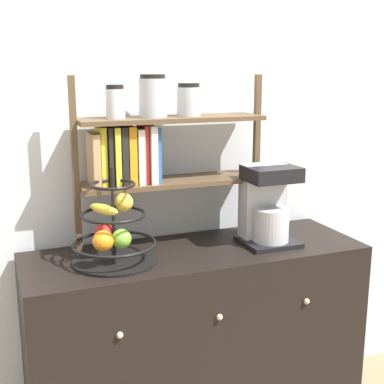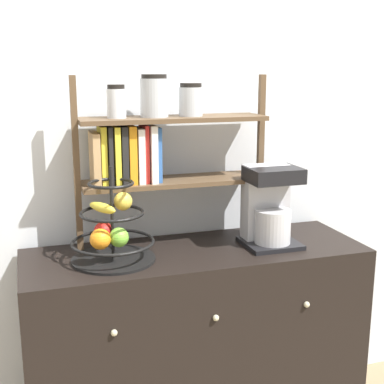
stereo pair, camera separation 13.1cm
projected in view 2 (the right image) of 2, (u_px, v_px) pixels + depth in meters
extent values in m
cube|color=silver|center=(177.00, 128.00, 2.28)|extent=(7.00, 0.05, 2.60)
cube|color=black|center=(196.00, 345.00, 2.23)|extent=(1.36, 0.46, 0.84)
sphere|color=#B2AD8C|center=(114.00, 333.00, 1.85)|extent=(0.02, 0.02, 0.02)
sphere|color=#B2AD8C|center=(216.00, 318.00, 1.96)|extent=(0.02, 0.02, 0.02)
sphere|color=#B2AD8C|center=(307.00, 305.00, 2.07)|extent=(0.02, 0.02, 0.02)
cube|color=black|center=(270.00, 243.00, 2.19)|extent=(0.22, 0.21, 0.02)
cube|color=#B7B7BC|center=(265.00, 201.00, 2.21)|extent=(0.19, 0.08, 0.31)
cylinder|color=#B7B7BC|center=(273.00, 226.00, 2.16)|extent=(0.15, 0.15, 0.14)
cube|color=black|center=(274.00, 175.00, 2.12)|extent=(0.21, 0.17, 0.06)
cylinder|color=black|center=(114.00, 259.00, 2.02)|extent=(0.32, 0.32, 0.01)
cylinder|color=black|center=(112.00, 213.00, 1.98)|extent=(0.01, 0.01, 0.35)
torus|color=black|center=(113.00, 242.00, 2.00)|extent=(0.31, 0.31, 0.01)
torus|color=black|center=(112.00, 213.00, 1.98)|extent=(0.24, 0.24, 0.01)
torus|color=black|center=(111.00, 183.00, 1.95)|extent=(0.17, 0.17, 0.01)
sphere|color=red|center=(103.00, 231.00, 2.01)|extent=(0.07, 0.07, 0.07)
sphere|color=#6BAD33|center=(119.00, 237.00, 1.94)|extent=(0.07, 0.07, 0.07)
sphere|color=orange|center=(100.00, 239.00, 1.91)|extent=(0.08, 0.08, 0.08)
ellipsoid|color=yellow|center=(102.00, 208.00, 1.97)|extent=(0.10, 0.15, 0.04)
sphere|color=gold|center=(123.00, 201.00, 2.01)|extent=(0.07, 0.07, 0.07)
cube|color=brown|center=(77.00, 167.00, 2.04)|extent=(0.02, 0.02, 0.68)
cube|color=brown|center=(260.00, 157.00, 2.27)|extent=(0.02, 0.02, 0.68)
cube|color=brown|center=(173.00, 181.00, 2.17)|extent=(0.74, 0.20, 0.02)
cube|color=brown|center=(173.00, 119.00, 2.11)|extent=(0.74, 0.20, 0.02)
cube|color=tan|center=(95.00, 158.00, 2.05)|extent=(0.03, 0.15, 0.20)
cube|color=yellow|center=(102.00, 155.00, 2.06)|extent=(0.02, 0.12, 0.23)
cube|color=black|center=(109.00, 155.00, 2.07)|extent=(0.02, 0.15, 0.23)
cube|color=yellow|center=(115.00, 155.00, 2.08)|extent=(0.02, 0.16, 0.23)
cube|color=black|center=(122.00, 154.00, 2.08)|extent=(0.02, 0.15, 0.23)
cube|color=orange|center=(130.00, 154.00, 2.09)|extent=(0.03, 0.14, 0.23)
cube|color=white|center=(138.00, 155.00, 2.10)|extent=(0.03, 0.15, 0.21)
cube|color=red|center=(144.00, 153.00, 2.11)|extent=(0.02, 0.13, 0.23)
cube|color=white|center=(151.00, 153.00, 2.12)|extent=(0.02, 0.16, 0.23)
cube|color=#2D599E|center=(156.00, 154.00, 2.13)|extent=(0.02, 0.12, 0.22)
cylinder|color=silver|center=(116.00, 104.00, 2.03)|extent=(0.07, 0.07, 0.11)
cylinder|color=black|center=(116.00, 87.00, 2.02)|extent=(0.07, 0.07, 0.02)
cylinder|color=#ADB2B7|center=(154.00, 98.00, 2.07)|extent=(0.11, 0.11, 0.15)
cylinder|color=black|center=(154.00, 76.00, 2.06)|extent=(0.10, 0.10, 0.02)
cylinder|color=#ADB2B7|center=(191.00, 102.00, 2.12)|extent=(0.10, 0.10, 0.11)
cylinder|color=black|center=(191.00, 85.00, 2.11)|extent=(0.09, 0.09, 0.02)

